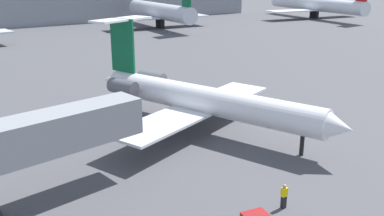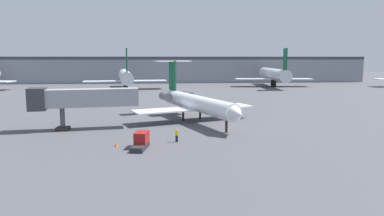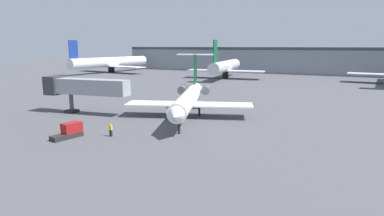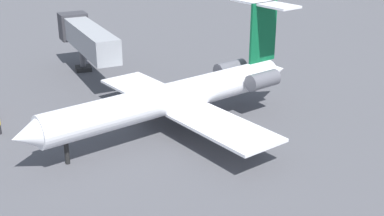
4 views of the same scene
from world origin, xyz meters
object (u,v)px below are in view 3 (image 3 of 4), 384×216
Objects in this scene: ground_crew_marshaller at (111,130)px; parked_airliner_west_end at (111,62)px; regional_jet at (189,98)px; jet_bridge at (81,87)px; baggage_tug_lead at (70,131)px; parked_airliner_west_mid at (225,67)px; traffic_cone_near at (60,131)px.

parked_airliner_west_end is (-67.75, 79.70, 3.57)m from ground_crew_marshaller.
regional_jet is 18.75m from jet_bridge.
parked_airliner_west_mid reaches higher than baggage_tug_lead.
regional_jet is 0.81× the size of parked_airliner_west_mid.
ground_crew_marshaller is at bearing -49.63° from parked_airliner_west_end.
regional_jet is 48.32× the size of traffic_cone_near.
jet_bridge is at bearing -161.86° from regional_jet.
baggage_tug_lead is 0.10× the size of parked_airliner_west_end.
parked_airliner_west_mid is (-13.51, 76.94, 3.41)m from ground_crew_marshaller.
jet_bridge reaches higher than baggage_tug_lead.
parked_airliner_west_end reaches higher than regional_jet.
regional_jet is at bearing 18.14° from jet_bridge.
jet_bridge is 13.55m from traffic_cone_near.
baggage_tug_lead reaches higher than ground_crew_marshaller.
parked_airliner_west_end is at bearing 127.56° from baggage_tug_lead.
jet_bridge is 17.26m from ground_crew_marshaller.
regional_jet is 1.69× the size of jet_bridge.
ground_crew_marshaller is 0.05× the size of parked_airliner_west_mid.
ground_crew_marshaller is 0.04× the size of parked_airliner_west_end.
baggage_tug_lead is at bearing -52.44° from parked_airliner_west_end.
baggage_tug_lead is 0.13× the size of parked_airliner_west_mid.
regional_jet is 15.66m from ground_crew_marshaller.
parked_airliner_west_mid is at bearing 105.52° from regional_jet.
jet_bridge is 0.48× the size of parked_airliner_west_mid.
parked_airliner_west_mid reaches higher than jet_bridge.
regional_jet reaches higher than jet_bridge.
jet_bridge is 0.37× the size of parked_airliner_west_end.
parked_airliner_west_end is 1.28× the size of parked_airliner_west_mid.
ground_crew_marshaller is (-3.67, -15.05, -2.34)m from regional_jet.
traffic_cone_near is at bearing -53.43° from parked_airliner_west_end.
baggage_tug_lead reaches higher than traffic_cone_near.
ground_crew_marshaller is 3.07× the size of traffic_cone_near.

